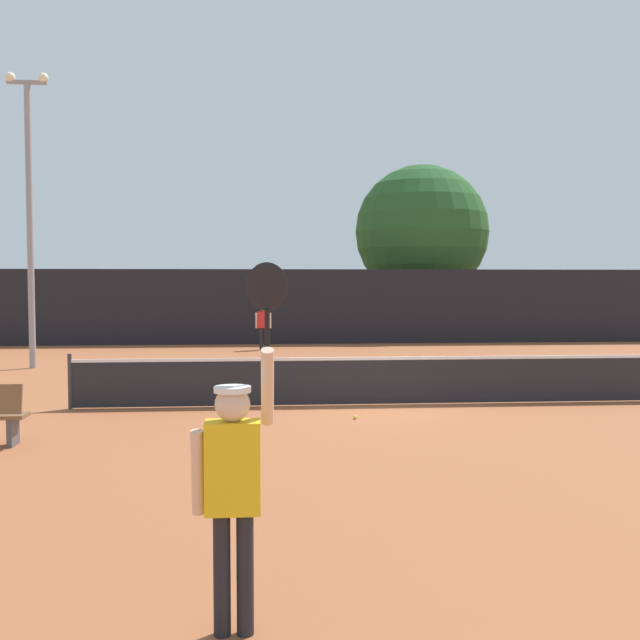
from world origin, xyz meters
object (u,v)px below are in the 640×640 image
Objects in this scene: player_receiving at (263,323)px; tennis_ball at (355,417)px; player_serving at (234,470)px; large_tree at (421,232)px; parked_car_near at (346,316)px; light_pole at (29,202)px.

player_receiving reaches higher than tennis_ball.
player_serving is 28.47m from large_tree.
player_receiving is 13.49m from tennis_ball.
player_serving is at bearing -93.93° from parked_car_near.
tennis_ball is 22.90m from parked_car_near.
light_pole is at bearing -122.29° from parked_car_near.
tennis_ball is 0.01× the size of light_pole.
parked_car_near is at bearing 53.64° from light_pole.
large_tree is (7.12, 6.16, 3.71)m from player_receiving.
player_serving is at bearing -68.51° from light_pole.
player_serving is at bearing -105.05° from large_tree.
player_receiving is at bearing 89.43° from player_serving.
parked_car_near is (10.63, 14.44, -3.93)m from light_pole.
player_receiving is 10.12m from large_tree.
large_tree reaches higher than player_serving.
large_tree reaches higher than parked_car_near.
player_receiving is 0.37× the size of parked_car_near.
player_serving is 0.31× the size of light_pole.
light_pole is at bearing -140.70° from large_tree.
large_tree reaches higher than tennis_ball.
large_tree is at bearing -139.17° from player_receiving.
player_receiving is 0.19× the size of light_pole.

